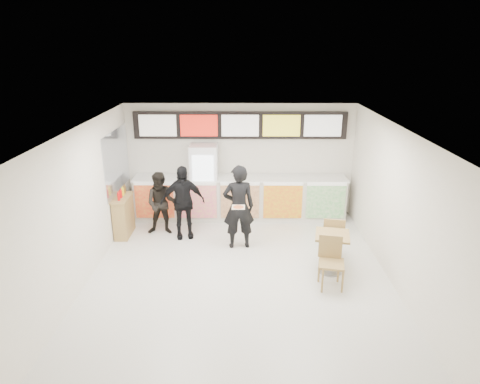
{
  "coord_description": "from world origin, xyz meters",
  "views": [
    {
      "loc": [
        0.07,
        -7.55,
        4.47
      ],
      "look_at": [
        0.01,
        1.2,
        1.4
      ],
      "focal_mm": 32.0,
      "sensor_mm": 36.0,
      "label": 1
    }
  ],
  "objects_px": {
    "customer_main": "(239,207)",
    "cafe_table": "(332,246)",
    "condiment_ledge": "(124,216)",
    "drinks_fridge": "(204,182)",
    "service_counter": "(240,198)",
    "customer_mid": "(183,202)",
    "customer_left": "(161,204)"
  },
  "relations": [
    {
      "from": "cafe_table",
      "to": "condiment_ledge",
      "type": "relative_size",
      "value": 1.5
    },
    {
      "from": "drinks_fridge",
      "to": "service_counter",
      "type": "bearing_deg",
      "value": -0.99
    },
    {
      "from": "service_counter",
      "to": "condiment_ledge",
      "type": "bearing_deg",
      "value": -159.03
    },
    {
      "from": "service_counter",
      "to": "drinks_fridge",
      "type": "distance_m",
      "value": 1.03
    },
    {
      "from": "customer_left",
      "to": "service_counter",
      "type": "bearing_deg",
      "value": 27.84
    },
    {
      "from": "service_counter",
      "to": "drinks_fridge",
      "type": "height_order",
      "value": "drinks_fridge"
    },
    {
      "from": "service_counter",
      "to": "customer_main",
      "type": "height_order",
      "value": "customer_main"
    },
    {
      "from": "drinks_fridge",
      "to": "customer_left",
      "type": "bearing_deg",
      "value": -133.69
    },
    {
      "from": "customer_main",
      "to": "condiment_ledge",
      "type": "distance_m",
      "value": 2.91
    },
    {
      "from": "customer_main",
      "to": "condiment_ledge",
      "type": "bearing_deg",
      "value": -20.06
    },
    {
      "from": "service_counter",
      "to": "customer_left",
      "type": "xyz_separation_m",
      "value": [
        -1.9,
        -0.99,
        0.21
      ]
    },
    {
      "from": "service_counter",
      "to": "customer_left",
      "type": "relative_size",
      "value": 3.56
    },
    {
      "from": "condiment_ledge",
      "to": "customer_left",
      "type": "bearing_deg",
      "value": 5.54
    },
    {
      "from": "customer_left",
      "to": "condiment_ledge",
      "type": "bearing_deg",
      "value": -174.21
    },
    {
      "from": "condiment_ledge",
      "to": "customer_main",
      "type": "bearing_deg",
      "value": -12.65
    },
    {
      "from": "customer_main",
      "to": "customer_left",
      "type": "xyz_separation_m",
      "value": [
        -1.88,
        0.72,
        -0.2
      ]
    },
    {
      "from": "customer_mid",
      "to": "cafe_table",
      "type": "relative_size",
      "value": 1.02
    },
    {
      "from": "customer_mid",
      "to": "drinks_fridge",
      "type": "bearing_deg",
      "value": 57.87
    },
    {
      "from": "drinks_fridge",
      "to": "condiment_ledge",
      "type": "relative_size",
      "value": 1.71
    },
    {
      "from": "cafe_table",
      "to": "condiment_ledge",
      "type": "distance_m",
      "value": 5.01
    },
    {
      "from": "service_counter",
      "to": "customer_left",
      "type": "bearing_deg",
      "value": -152.42
    },
    {
      "from": "service_counter",
      "to": "customer_main",
      "type": "distance_m",
      "value": 1.76
    },
    {
      "from": "customer_left",
      "to": "customer_mid",
      "type": "relative_size",
      "value": 0.88
    },
    {
      "from": "customer_main",
      "to": "cafe_table",
      "type": "relative_size",
      "value": 1.11
    },
    {
      "from": "customer_mid",
      "to": "cafe_table",
      "type": "xyz_separation_m",
      "value": [
        3.23,
        -1.66,
        -0.31
      ]
    },
    {
      "from": "service_counter",
      "to": "condiment_ledge",
      "type": "distance_m",
      "value": 3.02
    },
    {
      "from": "service_counter",
      "to": "drinks_fridge",
      "type": "xyz_separation_m",
      "value": [
        -0.93,
        0.02,
        0.43
      ]
    },
    {
      "from": "customer_mid",
      "to": "condiment_ledge",
      "type": "height_order",
      "value": "customer_mid"
    },
    {
      "from": "drinks_fridge",
      "to": "condiment_ledge",
      "type": "bearing_deg",
      "value": -149.8
    },
    {
      "from": "drinks_fridge",
      "to": "customer_mid",
      "type": "xyz_separation_m",
      "value": [
        -0.42,
        -1.2,
        -0.11
      ]
    },
    {
      "from": "service_counter",
      "to": "condiment_ledge",
      "type": "xyz_separation_m",
      "value": [
        -2.82,
        -1.08,
        -0.07
      ]
    },
    {
      "from": "customer_main",
      "to": "cafe_table",
      "type": "bearing_deg",
      "value": 141.79
    }
  ]
}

